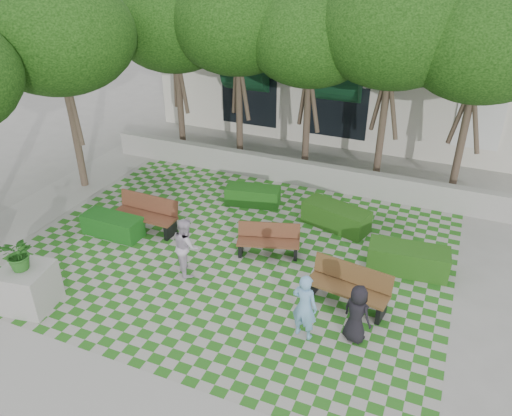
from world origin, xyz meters
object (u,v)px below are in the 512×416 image
at_px(bench_east, 349,287).
at_px(planter_front, 26,279).
at_px(person_white, 186,246).
at_px(bench_west, 146,214).
at_px(person_dark, 357,314).
at_px(bench_mid, 268,241).
at_px(hedge_east, 408,259).
at_px(hedge_midright, 336,217).
at_px(person_blue, 305,307).
at_px(hedge_midleft, 253,196).
at_px(hedge_west, 113,226).

relative_size(bench_east, planter_front, 1.06).
bearing_deg(person_white, bench_east, -128.26).
height_order(bench_west, person_dark, person_dark).
bearing_deg(person_white, bench_mid, -89.25).
bearing_deg(hedge_east, hedge_midright, 147.83).
height_order(bench_mid, person_blue, person_blue).
relative_size(bench_west, planter_front, 1.04).
distance_m(hedge_east, hedge_midleft, 5.73).
height_order(bench_west, hedge_midright, bench_west).
relative_size(planter_front, person_dark, 1.37).
bearing_deg(hedge_west, bench_mid, 10.38).
bearing_deg(person_blue, person_white, -6.62).
height_order(bench_east, person_blue, person_blue).
relative_size(hedge_midleft, hedge_west, 0.98).
distance_m(hedge_east, hedge_midright, 2.85).
xyz_separation_m(bench_east, hedge_west, (-7.41, 0.42, -0.19)).
bearing_deg(bench_east, hedge_midleft, 145.98).
bearing_deg(planter_front, bench_west, 82.46).
height_order(bench_west, person_blue, person_blue).
bearing_deg(hedge_east, hedge_west, -169.45).
bearing_deg(planter_front, hedge_east, 31.52).
distance_m(bench_mid, person_blue, 3.43).
bearing_deg(person_blue, bench_west, -13.04).
distance_m(bench_west, person_blue, 6.53).
height_order(bench_mid, hedge_east, bench_mid).
bearing_deg(bench_mid, hedge_midleft, 104.44).
height_order(bench_west, hedge_west, bench_west).
distance_m(bench_west, planter_front, 4.28).
distance_m(hedge_midright, person_blue, 5.08).
height_order(hedge_west, person_blue, person_blue).
xyz_separation_m(bench_west, person_blue, (5.98, -2.61, 0.32)).
relative_size(hedge_west, person_blue, 1.10).
height_order(bench_east, hedge_midleft, bench_east).
bearing_deg(person_blue, bench_east, -103.60).
relative_size(bench_west, hedge_west, 1.12).
height_order(hedge_east, person_dark, person_dark).
distance_m(bench_mid, planter_front, 6.36).
distance_m(hedge_midright, hedge_west, 6.91).
bearing_deg(hedge_west, planter_front, -86.67).
xyz_separation_m(bench_mid, person_white, (-1.73, -1.64, 0.37)).
relative_size(hedge_midright, person_dark, 1.43).
distance_m(planter_front, person_blue, 6.74).
xyz_separation_m(person_dark, person_white, (-4.81, 0.78, 0.09)).
xyz_separation_m(hedge_midleft, person_white, (-0.11, -4.26, 0.50)).
height_order(bench_east, hedge_midright, bench_east).
bearing_deg(hedge_east, bench_east, -119.95).
bearing_deg(hedge_midleft, bench_mid, -58.40).
distance_m(hedge_midleft, person_blue, 6.50).
bearing_deg(person_dark, bench_east, -43.28).
relative_size(hedge_west, person_white, 1.13).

